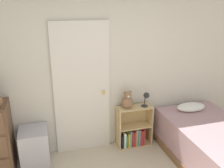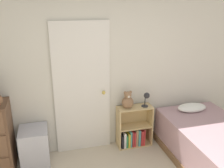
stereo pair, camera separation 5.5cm
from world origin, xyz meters
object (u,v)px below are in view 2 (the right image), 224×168
at_px(storage_bin, 35,147).
at_px(bookshelf, 133,131).
at_px(desk_lamp, 146,97).
at_px(teddy_bear, 128,101).
at_px(bed, 216,148).

relative_size(storage_bin, bookshelf, 0.82).
height_order(storage_bin, desk_lamp, desk_lamp).
relative_size(storage_bin, teddy_bear, 1.99).
distance_m(bookshelf, bed, 1.27).
xyz_separation_m(storage_bin, bed, (2.51, -0.74, 0.01)).
height_order(bookshelf, bed, bed).
xyz_separation_m(storage_bin, teddy_bear, (1.45, 0.09, 0.53)).
distance_m(storage_bin, teddy_bear, 1.54).
distance_m(bookshelf, desk_lamp, 0.63).
bearing_deg(storage_bin, bed, -16.40).
relative_size(desk_lamp, bed, 0.12).
bearing_deg(desk_lamp, storage_bin, -178.09).
height_order(bookshelf, teddy_bear, teddy_bear).
bearing_deg(bed, storage_bin, 163.60).
relative_size(storage_bin, bed, 0.29).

